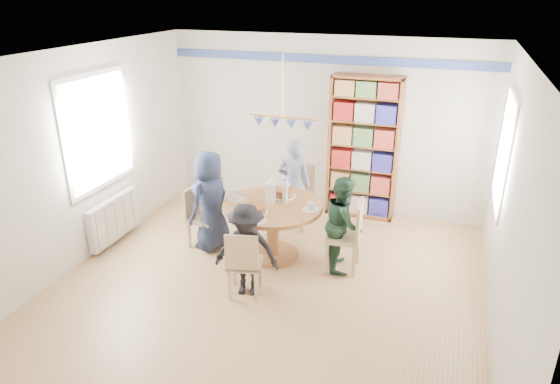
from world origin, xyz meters
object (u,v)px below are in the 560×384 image
at_px(chair_near, 243,261).
at_px(person_right, 343,223).
at_px(chair_far, 299,192).
at_px(person_near, 247,250).
at_px(chair_right, 350,233).
at_px(person_far, 294,184).
at_px(bookshelf, 363,149).
at_px(chair_left, 199,214).
at_px(dining_table, 273,218).
at_px(person_left, 210,201).
at_px(radiator, 114,219).

xyz_separation_m(chair_near, person_right, (0.91, 1.04, 0.15)).
bearing_deg(chair_far, person_near, -90.72).
xyz_separation_m(chair_right, person_right, (-0.09, 0.04, 0.10)).
height_order(person_far, bookshelf, bookshelf).
xyz_separation_m(chair_left, chair_far, (1.11, 1.07, 0.05)).
height_order(chair_left, chair_right, chair_right).
bearing_deg(person_near, bookshelf, 61.67).
distance_m(person_right, bookshelf, 1.71).
bearing_deg(chair_far, bookshelf, 39.07).
bearing_deg(person_near, chair_far, 78.47).
bearing_deg(dining_table, person_left, -177.98).
xyz_separation_m(person_right, person_far, (-0.94, 0.90, 0.06)).
xyz_separation_m(chair_far, person_far, (-0.06, -0.10, 0.16)).
bearing_deg(radiator, person_far, 30.31).
height_order(dining_table, chair_left, chair_left).
distance_m(person_left, person_near, 1.26).
bearing_deg(person_right, chair_far, 27.56).
relative_size(chair_right, chair_far, 1.00).
xyz_separation_m(chair_left, person_left, (0.19, -0.00, 0.23)).
bearing_deg(chair_near, person_left, 132.72).
relative_size(radiator, person_near, 0.88).
relative_size(chair_far, person_far, 0.70).
distance_m(radiator, chair_left, 1.20).
bearing_deg(chair_left, bookshelf, 41.99).
bearing_deg(bookshelf, person_right, -86.95).
height_order(chair_far, person_left, person_left).
xyz_separation_m(chair_near, person_left, (-0.89, 0.97, 0.22)).
bearing_deg(person_left, person_far, 153.21).
bearing_deg(radiator, person_left, 13.35).
bearing_deg(chair_near, person_right, 48.64).
height_order(chair_left, chair_far, chair_far).
distance_m(chair_right, person_right, 0.14).
distance_m(chair_far, bookshelf, 1.17).
relative_size(person_right, person_far, 0.91).
bearing_deg(person_far, bookshelf, -146.39).
distance_m(chair_left, bookshelf, 2.64).
height_order(dining_table, chair_far, chair_far).
bearing_deg(dining_table, chair_near, -89.29).
relative_size(chair_left, chair_far, 0.89).
distance_m(chair_far, chair_near, 2.04).
bearing_deg(person_right, chair_right, -126.24).
distance_m(person_right, person_far, 1.30).
distance_m(chair_left, person_right, 2.01).
height_order(chair_left, person_left, person_left).
bearing_deg(person_left, dining_table, 106.88).
relative_size(person_right, bookshelf, 0.56).
xyz_separation_m(chair_right, chair_far, (-0.98, 1.04, -0.00)).
xyz_separation_m(chair_right, person_far, (-1.04, 0.94, 0.16)).
height_order(person_near, bookshelf, bookshelf).
height_order(dining_table, person_far, person_far).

